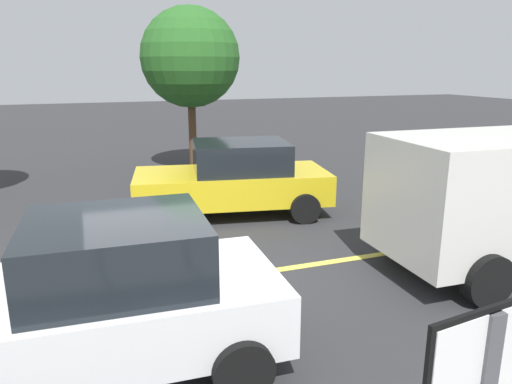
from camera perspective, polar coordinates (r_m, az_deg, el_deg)
ground_plane at (r=7.56m, az=-9.43°, el=-10.86°), size 80.00×80.00×0.00m
lane_marking_centre at (r=8.55m, az=10.92°, el=-7.80°), size 28.00×0.16×0.01m
car_white_mid_road at (r=5.50m, az=-17.23°, el=-11.77°), size 3.89×2.22×1.71m
car_yellow_behind_van at (r=10.72m, az=-2.59°, el=1.63°), size 4.48×2.66×1.63m
tree_left_verge at (r=15.22m, az=-7.80°, el=15.45°), size 3.00×3.00×4.99m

